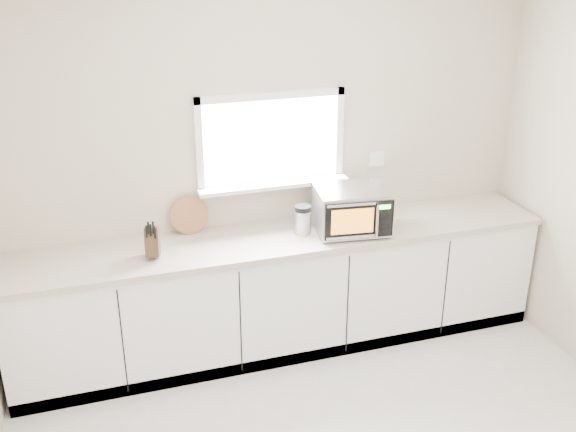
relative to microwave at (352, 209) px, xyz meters
name	(u,v)px	position (x,y,z in m)	size (l,w,h in m)	color
back_wall	(271,164)	(-0.50, 0.39, 0.27)	(4.00, 0.17, 2.70)	beige
cabinets	(283,293)	(-0.50, 0.09, -0.65)	(3.92, 0.60, 0.88)	white
countertop	(283,238)	(-0.50, 0.08, -0.19)	(3.92, 0.64, 0.04)	beige
microwave	(352,209)	(0.00, 0.00, 0.00)	(0.55, 0.47, 0.33)	black
knife_block	(152,241)	(-1.43, 0.02, -0.06)	(0.13, 0.20, 0.27)	#462D19
cutting_board	(189,215)	(-1.12, 0.33, -0.03)	(0.28, 0.28, 0.02)	#975E3A
coffee_grinder	(303,219)	(-0.35, 0.08, -0.07)	(0.12, 0.12, 0.22)	#B9BCC1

